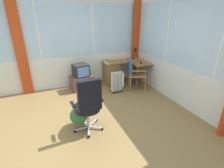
{
  "coord_description": "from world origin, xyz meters",
  "views": [
    {
      "loc": [
        -0.72,
        -2.84,
        2.14
      ],
      "look_at": [
        0.62,
        0.4,
        0.67
      ],
      "focal_mm": 27.03,
      "sensor_mm": 36.0,
      "label": 1
    }
  ],
  "objects_px": {
    "desk_lamp": "(135,52)",
    "wooden_armchair": "(133,70)",
    "space_heater": "(118,82)",
    "potted_plant": "(79,116)",
    "tv_remote": "(141,63)",
    "spray_bottle": "(124,57)",
    "tv_on_stand": "(81,78)",
    "desk": "(113,72)",
    "office_chair": "(88,103)"
  },
  "relations": [
    {
      "from": "desk",
      "to": "spray_bottle",
      "type": "relative_size",
      "value": 5.98
    },
    {
      "from": "potted_plant",
      "to": "desk_lamp",
      "type": "bearing_deg",
      "value": 38.84
    },
    {
      "from": "tv_on_stand",
      "to": "desk_lamp",
      "type": "bearing_deg",
      "value": 0.57
    },
    {
      "from": "spray_bottle",
      "to": "potted_plant",
      "type": "distance_m",
      "value": 2.7
    },
    {
      "from": "wooden_armchair",
      "to": "space_heater",
      "type": "distance_m",
      "value": 0.6
    },
    {
      "from": "office_chair",
      "to": "desk",
      "type": "bearing_deg",
      "value": 56.44
    },
    {
      "from": "desk_lamp",
      "to": "wooden_armchair",
      "type": "xyz_separation_m",
      "value": [
        -0.38,
        -0.59,
        -0.4
      ]
    },
    {
      "from": "spray_bottle",
      "to": "space_heater",
      "type": "xyz_separation_m",
      "value": [
        -0.48,
        -0.61,
        -0.54
      ]
    },
    {
      "from": "tv_on_stand",
      "to": "potted_plant",
      "type": "bearing_deg",
      "value": -104.82
    },
    {
      "from": "tv_remote",
      "to": "potted_plant",
      "type": "bearing_deg",
      "value": -124.95
    },
    {
      "from": "desk_lamp",
      "to": "office_chair",
      "type": "distance_m",
      "value": 3.02
    },
    {
      "from": "office_chair",
      "to": "tv_on_stand",
      "type": "bearing_deg",
      "value": 81.05
    },
    {
      "from": "desk",
      "to": "potted_plant",
      "type": "relative_size",
      "value": 3.05
    },
    {
      "from": "desk",
      "to": "office_chair",
      "type": "xyz_separation_m",
      "value": [
        -1.38,
        -2.08,
        0.21
      ]
    },
    {
      "from": "tv_on_stand",
      "to": "space_heater",
      "type": "height_order",
      "value": "tv_on_stand"
    },
    {
      "from": "tv_remote",
      "to": "office_chair",
      "type": "height_order",
      "value": "office_chair"
    },
    {
      "from": "spray_bottle",
      "to": "wooden_armchair",
      "type": "xyz_separation_m",
      "value": [
        0.04,
        -0.56,
        -0.26
      ]
    },
    {
      "from": "tv_remote",
      "to": "wooden_armchair",
      "type": "xyz_separation_m",
      "value": [
        -0.31,
        -0.09,
        -0.16
      ]
    },
    {
      "from": "tv_remote",
      "to": "potted_plant",
      "type": "height_order",
      "value": "tv_remote"
    },
    {
      "from": "office_chair",
      "to": "potted_plant",
      "type": "distance_m",
      "value": 0.48
    },
    {
      "from": "space_heater",
      "to": "potted_plant",
      "type": "distance_m",
      "value": 1.86
    },
    {
      "from": "wooden_armchair",
      "to": "office_chair",
      "type": "relative_size",
      "value": 0.86
    },
    {
      "from": "desk_lamp",
      "to": "space_heater",
      "type": "distance_m",
      "value": 1.3
    },
    {
      "from": "spray_bottle",
      "to": "space_heater",
      "type": "relative_size",
      "value": 0.35
    },
    {
      "from": "spray_bottle",
      "to": "desk",
      "type": "bearing_deg",
      "value": 176.86
    },
    {
      "from": "desk_lamp",
      "to": "office_chair",
      "type": "xyz_separation_m",
      "value": [
        -2.14,
        -2.09,
        -0.37
      ]
    },
    {
      "from": "desk",
      "to": "office_chair",
      "type": "relative_size",
      "value": 1.16
    },
    {
      "from": "spray_bottle",
      "to": "wooden_armchair",
      "type": "distance_m",
      "value": 0.62
    },
    {
      "from": "spray_bottle",
      "to": "wooden_armchair",
      "type": "bearing_deg",
      "value": -85.74
    },
    {
      "from": "spray_bottle",
      "to": "office_chair",
      "type": "xyz_separation_m",
      "value": [
        -1.72,
        -2.06,
        -0.23
      ]
    },
    {
      "from": "wooden_armchair",
      "to": "tv_on_stand",
      "type": "bearing_deg",
      "value": 158.25
    },
    {
      "from": "desk",
      "to": "wooden_armchair",
      "type": "height_order",
      "value": "wooden_armchair"
    },
    {
      "from": "tv_on_stand",
      "to": "space_heater",
      "type": "relative_size",
      "value": 1.27
    },
    {
      "from": "desk_lamp",
      "to": "potted_plant",
      "type": "height_order",
      "value": "desk_lamp"
    },
    {
      "from": "desk",
      "to": "tv_on_stand",
      "type": "xyz_separation_m",
      "value": [
        -1.05,
        -0.01,
        -0.07
      ]
    },
    {
      "from": "desk",
      "to": "office_chair",
      "type": "bearing_deg",
      "value": -123.56
    },
    {
      "from": "wooden_armchair",
      "to": "desk",
      "type": "bearing_deg",
      "value": 123.61
    },
    {
      "from": "office_chair",
      "to": "potted_plant",
      "type": "height_order",
      "value": "office_chair"
    },
    {
      "from": "wooden_armchair",
      "to": "tv_on_stand",
      "type": "xyz_separation_m",
      "value": [
        -1.44,
        0.57,
        -0.25
      ]
    },
    {
      "from": "desk_lamp",
      "to": "office_chair",
      "type": "height_order",
      "value": "desk_lamp"
    },
    {
      "from": "desk_lamp",
      "to": "potted_plant",
      "type": "relative_size",
      "value": 0.89
    },
    {
      "from": "desk",
      "to": "space_heater",
      "type": "relative_size",
      "value": 2.12
    },
    {
      "from": "office_chair",
      "to": "space_heater",
      "type": "xyz_separation_m",
      "value": [
        1.24,
        1.45,
        -0.31
      ]
    },
    {
      "from": "wooden_armchair",
      "to": "potted_plant",
      "type": "distance_m",
      "value": 2.33
    },
    {
      "from": "desk",
      "to": "wooden_armchair",
      "type": "relative_size",
      "value": 1.36
    },
    {
      "from": "spray_bottle",
      "to": "tv_on_stand",
      "type": "xyz_separation_m",
      "value": [
        -1.4,
        0.01,
        -0.51
      ]
    },
    {
      "from": "desk_lamp",
      "to": "desk",
      "type": "bearing_deg",
      "value": -179.22
    },
    {
      "from": "spray_bottle",
      "to": "wooden_armchair",
      "type": "height_order",
      "value": "spray_bottle"
    },
    {
      "from": "tv_remote",
      "to": "wooden_armchair",
      "type": "distance_m",
      "value": 0.36
    },
    {
      "from": "tv_remote",
      "to": "space_heater",
      "type": "distance_m",
      "value": 0.95
    }
  ]
}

